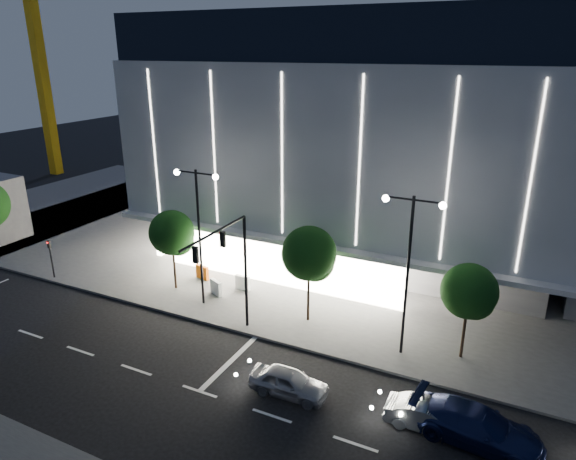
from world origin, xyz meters
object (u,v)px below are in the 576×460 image
at_px(traffic_mast, 231,258).
at_px(tree_left, 172,235).
at_px(street_lamp_west, 198,218).
at_px(barrier_a, 202,272).
at_px(tree_right, 469,294).
at_px(car_second, 429,416).
at_px(car_third, 477,426).
at_px(tower_crane, 37,6).
at_px(car_lead, 289,382).
at_px(street_lamp_east, 409,254).
at_px(barrier_b, 243,283).
at_px(tree_mid, 309,256).
at_px(barrier_d, 216,287).
at_px(ped_signal_far, 51,255).

distance_m(traffic_mast, tree_left, 7.95).
relative_size(street_lamp_west, barrier_a, 8.18).
bearing_deg(street_lamp_west, tree_left, 161.06).
bearing_deg(traffic_mast, tree_right, 17.02).
distance_m(car_second, car_third, 1.95).
relative_size(tree_left, tree_right, 1.04).
bearing_deg(street_lamp_west, tower_crane, 149.88).
relative_size(car_lead, car_third, 0.72).
bearing_deg(tree_left, barrier_a, 69.26).
distance_m(street_lamp_east, barrier_b, 13.18).
bearing_deg(barrier_a, street_lamp_east, 1.34).
distance_m(tree_mid, barrier_b, 7.07).
relative_size(tree_mid, car_second, 1.60).
bearing_deg(car_second, tree_mid, 52.45).
xyz_separation_m(street_lamp_west, barrier_d, (0.05, 1.40, -5.31)).
xyz_separation_m(car_second, barrier_a, (-17.77, 8.20, 0.02)).
bearing_deg(street_lamp_west, car_lead, -32.57).
xyz_separation_m(street_lamp_east, tree_right, (3.03, 1.02, -2.07)).
distance_m(barrier_a, barrier_b, 3.49).
xyz_separation_m(tree_mid, tree_right, (9.00, -0.00, -0.45)).
xyz_separation_m(tower_crane, tree_right, (53.95, -20.98, -16.62)).
distance_m(tower_crane, tree_mid, 52.17).
relative_size(car_second, car_third, 0.70).
bearing_deg(barrier_d, tree_right, 23.60).
distance_m(barrier_b, barrier_d, 1.87).
bearing_deg(traffic_mast, street_lamp_west, 146.35).
height_order(car_third, barrier_a, car_third).
bearing_deg(tower_crane, barrier_d, -28.48).
xyz_separation_m(street_lamp_east, ped_signal_far, (-25.00, -1.50, -4.07)).
bearing_deg(tree_right, car_second, -94.29).
height_order(ped_signal_far, tree_mid, tree_mid).
xyz_separation_m(street_lamp_west, tree_right, (16.03, 1.02, -2.07)).
bearing_deg(street_lamp_east, barrier_d, 173.82).
relative_size(street_lamp_west, car_third, 1.65).
xyz_separation_m(tower_crane, barrier_a, (35.71, -18.96, -19.86)).
bearing_deg(tree_left, barrier_d, 7.17).
relative_size(tower_crane, car_lead, 8.17).
bearing_deg(car_lead, street_lamp_east, -36.35).
xyz_separation_m(ped_signal_far, barrier_b, (13.27, 4.32, -1.24)).
bearing_deg(tower_crane, barrier_b, -26.08).
distance_m(street_lamp_west, car_third, 18.94).
height_order(ped_signal_far, car_third, ped_signal_far).
distance_m(ped_signal_far, tree_right, 28.21).
distance_m(tree_left, barrier_b, 5.72).
height_order(ped_signal_far, tree_left, tree_left).
relative_size(street_lamp_west, barrier_b, 8.18).
bearing_deg(barrier_a, car_lead, -25.46).
relative_size(tree_right, barrier_b, 5.01).
bearing_deg(tree_right, tree_left, 180.00).
bearing_deg(tree_mid, street_lamp_east, -9.69).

